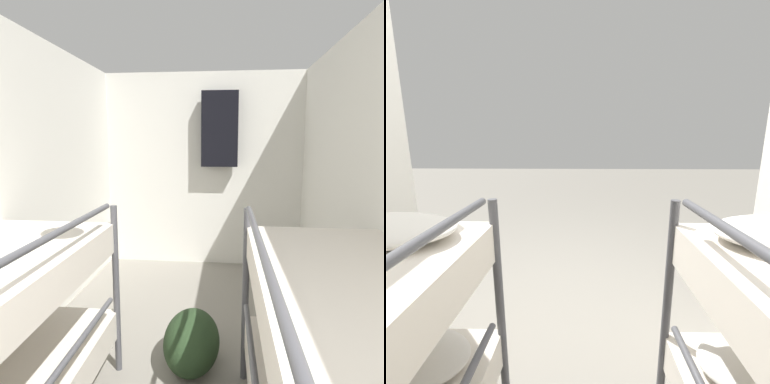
{
  "view_description": "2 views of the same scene",
  "coord_description": "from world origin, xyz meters",
  "views": [
    {
      "loc": [
        0.3,
        0.28,
        1.58
      ],
      "look_at": [
        -0.02,
        3.38,
        1.12
      ],
      "focal_mm": 32.0,
      "sensor_mm": 36.0,
      "label": 1
    },
    {
      "loc": [
        -0.0,
        1.74,
        1.46
      ],
      "look_at": [
        0.02,
        0.53,
        1.2
      ],
      "focal_mm": 24.0,
      "sensor_mm": 36.0,
      "label": 2
    }
  ],
  "objects": [
    {
      "name": "wall_back",
      "position": [
        0.0,
        4.63,
        1.21
      ],
      "size": [
        2.58,
        0.06,
        2.42
      ],
      "color": "silver",
      "rests_on": "ground_plane"
    },
    {
      "name": "hanging_coat",
      "position": [
        0.21,
        4.48,
        1.72
      ],
      "size": [
        0.44,
        0.12,
        0.9
      ],
      "color": "black"
    },
    {
      "name": "duffel_bag",
      "position": [
        0.07,
        2.48,
        0.2
      ],
      "size": [
        0.39,
        0.59,
        0.39
      ],
      "color": "#23381E",
      "rests_on": "ground_plane"
    }
  ]
}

